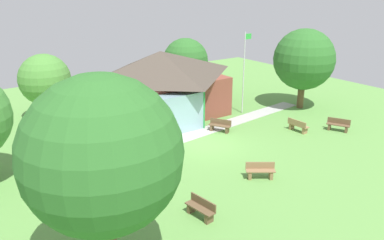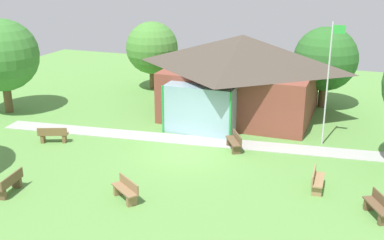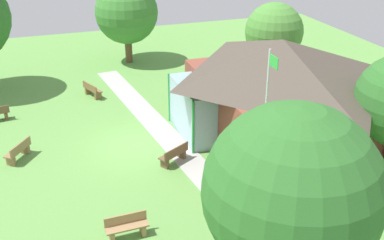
# 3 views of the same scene
# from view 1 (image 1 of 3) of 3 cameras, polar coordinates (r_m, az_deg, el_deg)

# --- Properties ---
(ground_plane) EXTENTS (44.00, 44.00, 0.00)m
(ground_plane) POSITION_cam_1_polar(r_m,az_deg,el_deg) (24.98, 2.26, -3.47)
(ground_plane) COLOR #609947
(pavilion) EXTENTS (9.33, 8.58, 4.81)m
(pavilion) POSITION_cam_1_polar(r_m,az_deg,el_deg) (30.04, -4.41, 5.42)
(pavilion) COLOR brown
(pavilion) RESTS_ON ground_plane
(footpath) EXTENTS (21.99, 3.74, 0.03)m
(footpath) POSITION_cam_1_polar(r_m,az_deg,el_deg) (26.31, -0.10, -2.22)
(footpath) COLOR #ADADA8
(footpath) RESTS_ON ground_plane
(flagpole) EXTENTS (0.64, 0.08, 6.18)m
(flagpole) POSITION_cam_1_polar(r_m,az_deg,el_deg) (30.32, 7.47, 7.15)
(flagpole) COLOR silver
(flagpole) RESTS_ON ground_plane
(bench_rear_near_path) EXTENTS (1.13, 1.52, 0.84)m
(bench_rear_near_path) POSITION_cam_1_polar(r_m,az_deg,el_deg) (26.96, 4.01, -0.85)
(bench_rear_near_path) COLOR brown
(bench_rear_near_path) RESTS_ON ground_plane
(bench_mid_left) EXTENTS (1.56, 0.97, 0.84)m
(bench_mid_left) POSITION_cam_1_polar(r_m,az_deg,el_deg) (20.83, -11.52, -7.45)
(bench_mid_left) COLOR brown
(bench_mid_left) RESTS_ON ground_plane
(bench_lawn_far_right) EXTENTS (1.08, 1.54, 0.84)m
(bench_lawn_far_right) POSITION_cam_1_polar(r_m,az_deg,el_deg) (28.80, 20.19, -0.70)
(bench_lawn_far_right) COLOR brown
(bench_lawn_far_right) RESTS_ON ground_plane
(bench_mid_right) EXTENTS (0.48, 1.51, 0.84)m
(bench_mid_right) POSITION_cam_1_polar(r_m,az_deg,el_deg) (27.84, 14.91, -0.82)
(bench_mid_right) COLOR #9E7A51
(bench_mid_right) RESTS_ON ground_plane
(bench_front_left) EXTENTS (0.63, 1.54, 0.84)m
(bench_front_left) POSITION_cam_1_polar(r_m,az_deg,el_deg) (17.49, 1.28, -12.56)
(bench_front_left) COLOR brown
(bench_front_left) RESTS_ON ground_plane
(bench_front_center) EXTENTS (1.48, 1.22, 0.84)m
(bench_front_center) POSITION_cam_1_polar(r_m,az_deg,el_deg) (20.93, 9.75, -7.21)
(bench_front_center) COLOR olive
(bench_front_center) RESTS_ON ground_plane
(tree_east_hedge) EXTENTS (4.75, 4.75, 6.29)m
(tree_east_hedge) POSITION_cam_1_polar(r_m,az_deg,el_deg) (32.50, 15.74, 8.33)
(tree_east_hedge) COLOR brown
(tree_east_hedge) RESTS_ON ground_plane
(tree_behind_pavilion_left) EXTENTS (3.68, 3.68, 4.83)m
(tree_behind_pavilion_left) POSITION_cam_1_polar(r_m,az_deg,el_deg) (30.55, -20.32, 5.42)
(tree_behind_pavilion_left) COLOR brown
(tree_behind_pavilion_left) RESTS_ON ground_plane
(tree_lawn_corner) EXTENTS (5.15, 5.15, 7.09)m
(tree_lawn_corner) POSITION_cam_1_polar(r_m,az_deg,el_deg) (12.71, -12.74, -4.95)
(tree_lawn_corner) COLOR brown
(tree_lawn_corner) RESTS_ON ground_plane
(tree_behind_pavilion_right) EXTENTS (3.96, 3.96, 5.08)m
(tree_behind_pavilion_right) POSITION_cam_1_polar(r_m,az_deg,el_deg) (35.08, -0.93, 8.43)
(tree_behind_pavilion_right) COLOR brown
(tree_behind_pavilion_right) RESTS_ON ground_plane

